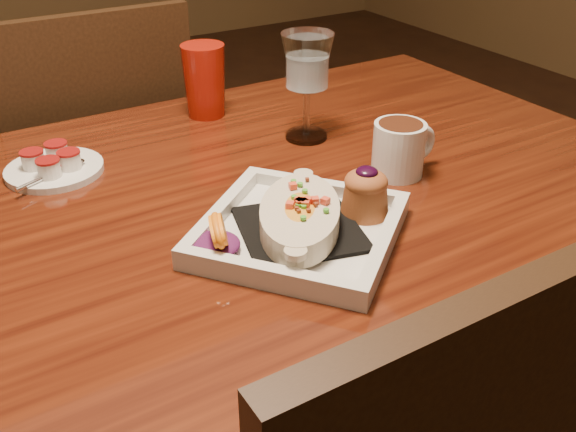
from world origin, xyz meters
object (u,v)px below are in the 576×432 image
table (212,264)px  goblet (307,67)px  coffee_mug (400,147)px  plate (306,220)px  chair_far (101,185)px  saucer (53,166)px  red_tumbler (204,81)px

table → goblet: 0.38m
coffee_mug → plate: bearing=-160.5°
table → plate: size_ratio=4.30×
coffee_mug → goblet: size_ratio=0.62×
chair_far → table: bearing=90.0°
plate → coffee_mug: size_ratio=3.01×
table → coffee_mug: 0.35m
plate → goblet: goblet is taller
table → plate: 0.20m
chair_far → saucer: chair_far is taller
goblet → red_tumbler: 0.23m
red_tumbler → table: bearing=-114.9°
chair_far → coffee_mug: size_ratio=8.03×
table → goblet: size_ratio=8.01×
table → coffee_mug: size_ratio=12.95×
saucer → chair_far: bearing=67.9°
chair_far → saucer: 0.50m
coffee_mug → red_tumbler: red_tumbler is taller
coffee_mug → red_tumbler: bearing=111.2°
saucer → red_tumbler: bearing=18.1°
table → saucer: 0.30m
table → chair_far: chair_far is taller
goblet → red_tumbler: size_ratio=1.37×
goblet → red_tumbler: goblet is taller
plate → saucer: 0.44m
table → plate: plate is taller
table → chair_far: (-0.00, 0.63, -0.15)m
chair_far → goblet: bearing=118.4°
plate → chair_far: bearing=57.5°
saucer → table: bearing=-55.5°
coffee_mug → goblet: (-0.05, 0.20, 0.08)m
coffee_mug → goblet: bearing=103.6°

